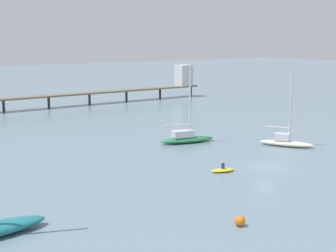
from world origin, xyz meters
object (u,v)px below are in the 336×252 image
object	(u,v)px
dinghy_yellow	(223,170)
mooring_buoy_mid	(240,221)
sailboat_green	(186,137)
pier	(128,85)
sailboat_cream	(286,141)

from	to	relation	value
dinghy_yellow	mooring_buoy_mid	world-z (taller)	dinghy_yellow
dinghy_yellow	sailboat_green	bearing A→B (deg)	69.71
pier	mooring_buoy_mid	size ratio (longest dim) A/B	77.05
dinghy_yellow	mooring_buoy_mid	distance (m)	15.05
sailboat_green	sailboat_cream	distance (m)	13.00
pier	dinghy_yellow	distance (m)	58.47
sailboat_green	dinghy_yellow	bearing A→B (deg)	-110.29
pier	sailboat_green	size ratio (longest dim) A/B	6.29
sailboat_green	mooring_buoy_mid	distance (m)	29.47
mooring_buoy_mid	dinghy_yellow	bearing A→B (deg)	55.16
sailboat_green	mooring_buoy_mid	bearing A→B (deg)	-117.66
sailboat_cream	dinghy_yellow	size ratio (longest dim) A/B	3.70
sailboat_cream	mooring_buoy_mid	bearing A→B (deg)	-143.34
sailboat_green	dinghy_yellow	size ratio (longest dim) A/B	3.74
mooring_buoy_mid	sailboat_green	bearing A→B (deg)	62.34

